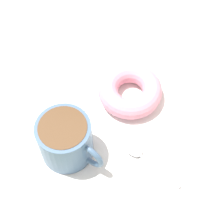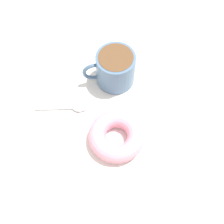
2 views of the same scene
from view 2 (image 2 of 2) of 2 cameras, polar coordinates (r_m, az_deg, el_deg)
name	(u,v)px [view 2 (image 2 of 2)]	position (r cm, az deg, el deg)	size (l,w,h in cm)	color
ground_plane	(117,128)	(70.87, 1.00, -2.98)	(120.00, 120.00, 2.00)	beige
napkin	(112,116)	(70.89, 0.00, -0.82)	(30.73, 30.73, 0.30)	white
coffee_cup	(115,68)	(72.42, 0.52, 8.00)	(9.08, 11.98, 8.39)	slate
donut	(116,136)	(66.59, 0.81, -4.43)	(12.05, 12.05, 3.76)	pink
spoon	(73,107)	(71.91, -7.10, 0.83)	(6.89, 11.32, 0.90)	silver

